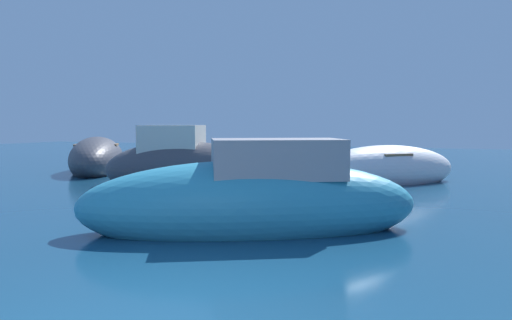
{
  "coord_description": "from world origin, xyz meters",
  "views": [
    {
      "loc": [
        2.72,
        -3.98,
        2.04
      ],
      "look_at": [
        -3.54,
        10.75,
        0.88
      ],
      "focal_mm": 35.67,
      "sensor_mm": 36.0,
      "label": 1
    }
  ],
  "objects_px": {
    "moored_boat_0": "(184,168)",
    "moored_boat_3": "(97,159)",
    "moored_boat_4": "(385,170)",
    "moored_boat_5": "(253,201)"
  },
  "relations": [
    {
      "from": "moored_boat_0",
      "to": "moored_boat_3",
      "type": "height_order",
      "value": "moored_boat_0"
    },
    {
      "from": "moored_boat_4",
      "to": "moored_boat_5",
      "type": "height_order",
      "value": "moored_boat_5"
    },
    {
      "from": "moored_boat_0",
      "to": "moored_boat_3",
      "type": "relative_size",
      "value": 0.97
    },
    {
      "from": "moored_boat_4",
      "to": "moored_boat_5",
      "type": "xyz_separation_m",
      "value": [
        -1.1,
        -8.84,
        0.11
      ]
    },
    {
      "from": "moored_boat_4",
      "to": "moored_boat_5",
      "type": "bearing_deg",
      "value": -142.22
    },
    {
      "from": "moored_boat_5",
      "to": "moored_boat_0",
      "type": "bearing_deg",
      "value": -78.33
    },
    {
      "from": "moored_boat_0",
      "to": "moored_boat_4",
      "type": "relative_size",
      "value": 1.1
    },
    {
      "from": "moored_boat_3",
      "to": "moored_boat_4",
      "type": "xyz_separation_m",
      "value": [
        11.73,
        0.67,
        -0.06
      ]
    },
    {
      "from": "moored_boat_4",
      "to": "moored_boat_5",
      "type": "distance_m",
      "value": 8.91
    },
    {
      "from": "moored_boat_0",
      "to": "moored_boat_5",
      "type": "relative_size",
      "value": 0.88
    }
  ]
}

